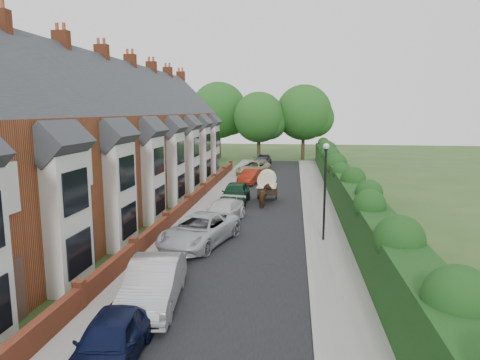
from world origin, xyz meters
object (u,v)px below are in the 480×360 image
object	(u,v)px
car_silver_a	(154,283)
car_red	(250,177)
car_beige	(253,168)
lamppost	(325,180)
car_grey	(260,165)
horse	(265,196)
car_white	(223,212)
car_navy	(110,340)
car_silver_b	(200,230)
horse_cart	(267,183)
car_green	(235,193)
car_black	(263,160)

from	to	relation	value
car_silver_a	car_red	xyz separation A→B (m)	(0.79, 25.59, -0.13)
car_beige	lamppost	bearing A→B (deg)	-60.87
car_grey	horse	distance (m)	17.69
car_white	car_beige	size ratio (longest dim) A/B	0.86
car_navy	car_silver_b	distance (m)	10.55
car_beige	horse_cart	xyz separation A→B (m)	(2.26, -12.92, 0.60)
car_grey	horse_cart	xyz separation A→B (m)	(1.78, -15.57, 0.63)
car_green	car_beige	size ratio (longest dim) A/B	0.86
lamppost	car_beige	xyz separation A→B (m)	(-5.84, 22.75, -2.55)
car_red	horse_cart	distance (m)	7.86
car_red	horse_cart	xyz separation A→B (m)	(2.03, -7.56, 0.68)
car_silver_b	car_white	size ratio (longest dim) A/B	1.19
car_green	car_grey	size ratio (longest dim) A/B	0.94
car_navy	horse	world-z (taller)	horse
car_silver_a	horse_cart	world-z (taller)	horse_cart
car_black	horse	world-z (taller)	horse
lamppost	car_green	distance (m)	10.68
car_red	car_green	bearing A→B (deg)	-79.61
lamppost	car_silver_b	world-z (taller)	lamppost
car_green	car_white	bearing A→B (deg)	-90.05
car_grey	horse	size ratio (longest dim) A/B	2.62
horse_cart	car_white	bearing A→B (deg)	-108.72
car_green	car_black	distance (m)	22.40
car_red	car_grey	world-z (taller)	car_grey
car_navy	car_silver_a	distance (m)	3.61
car_beige	car_black	bearing A→B (deg)	101.63
car_white	car_beige	bearing A→B (deg)	100.22
car_red	car_navy	bearing A→B (deg)	-79.80
car_white	car_silver_b	bearing A→B (deg)	-85.69
car_white	car_grey	distance (m)	22.26
car_beige	horse_cart	world-z (taller)	horse_cart
car_navy	horse_cart	distance (m)	21.83
car_navy	car_black	bearing A→B (deg)	84.13
car_silver_b	car_white	xyz separation A→B (m)	(0.46, 4.40, -0.10)
lamppost	car_green	world-z (taller)	lamppost
car_beige	horse	bearing A→B (deg)	-66.68
car_silver_a	car_white	size ratio (longest dim) A/B	1.05
car_navy	car_green	xyz separation A→B (m)	(0.58, 20.40, 0.10)
car_beige	car_silver_b	bearing A→B (deg)	-76.37
car_green	car_silver_a	bearing A→B (deg)	-91.74
car_silver_a	car_black	world-z (taller)	car_silver_a
car_silver_a	horse	distance (m)	16.24
car_green	car_black	world-z (taller)	car_green
car_navy	car_grey	bearing A→B (deg)	83.88
car_navy	car_grey	size ratio (longest dim) A/B	0.82
car_silver_b	car_grey	world-z (taller)	car_silver_b
car_silver_b	horse_cart	xyz separation A→B (m)	(2.72, 11.08, 0.58)
lamppost	car_beige	distance (m)	23.63
car_silver_a	horse	xyz separation A→B (m)	(2.82, 16.00, -0.00)
car_grey	car_white	bearing A→B (deg)	-94.30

